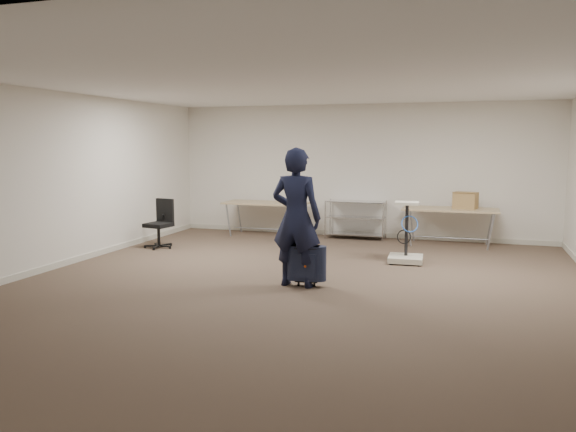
% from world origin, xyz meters
% --- Properties ---
extents(ground, '(9.00, 9.00, 0.00)m').
position_xyz_m(ground, '(0.00, 0.00, 0.00)').
color(ground, '#4E3F2F').
rests_on(ground, ground).
extents(room_shell, '(8.00, 9.00, 9.00)m').
position_xyz_m(room_shell, '(0.00, 1.38, 0.05)').
color(room_shell, silver).
rests_on(room_shell, ground).
extents(folding_table_left, '(1.80, 0.75, 0.73)m').
position_xyz_m(folding_table_left, '(-1.90, 3.95, 0.68)').
color(folding_table_left, tan).
rests_on(folding_table_left, ground).
extents(folding_table_right, '(1.80, 0.75, 0.73)m').
position_xyz_m(folding_table_right, '(1.90, 3.95, 0.68)').
color(folding_table_right, tan).
rests_on(folding_table_right, ground).
extents(wire_shelf, '(1.22, 0.47, 0.80)m').
position_xyz_m(wire_shelf, '(0.00, 4.20, 0.44)').
color(wire_shelf, silver).
rests_on(wire_shelf, ground).
extents(person, '(0.73, 0.50, 1.93)m').
position_xyz_m(person, '(-0.03, 0.05, 0.96)').
color(person, black).
rests_on(person, ground).
extents(suitcase, '(0.37, 0.24, 0.97)m').
position_xyz_m(suitcase, '(0.12, 0.06, 0.33)').
color(suitcase, '#161D32').
rests_on(suitcase, ground).
extents(office_chair, '(0.56, 0.56, 0.93)m').
position_xyz_m(office_chair, '(-3.37, 2.05, 0.28)').
color(office_chair, black).
rests_on(office_chair, ground).
extents(equipment_cart, '(0.58, 0.58, 1.02)m').
position_xyz_m(equipment_cart, '(1.26, 2.09, 0.27)').
color(equipment_cart, beige).
rests_on(equipment_cart, ground).
extents(cardboard_box, '(0.49, 0.42, 0.32)m').
position_xyz_m(cardboard_box, '(2.18, 4.01, 0.89)').
color(cardboard_box, '#946C45').
rests_on(cardboard_box, folding_table_right).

